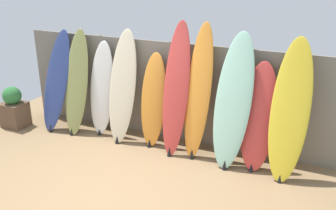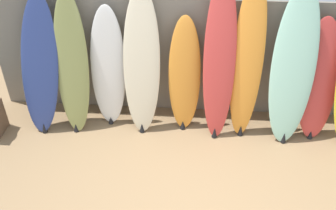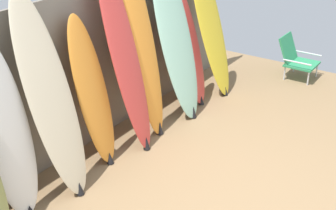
# 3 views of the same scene
# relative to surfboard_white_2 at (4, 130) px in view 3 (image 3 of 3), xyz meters

# --- Properties ---
(ground) EXTENTS (7.68, 7.68, 0.00)m
(ground) POSITION_rel_surfboard_white_2_xyz_m (1.28, -1.70, -0.87)
(ground) COLOR #8E704C
(fence_back) EXTENTS (6.08, 0.11, 1.80)m
(fence_back) POSITION_rel_surfboard_white_2_xyz_m (1.28, 0.31, 0.03)
(fence_back) COLOR gray
(fence_back) RESTS_ON ground
(surfboard_white_2) EXTENTS (0.51, 0.43, 1.76)m
(surfboard_white_2) POSITION_rel_surfboard_white_2_xyz_m (0.00, 0.00, 0.00)
(surfboard_white_2) COLOR white
(surfboard_white_2) RESTS_ON ground
(surfboard_cream_3) EXTENTS (0.53, 0.65, 2.01)m
(surfboard_cream_3) POSITION_rel_surfboard_white_2_xyz_m (0.50, -0.07, 0.12)
(surfboard_cream_3) COLOR beige
(surfboard_cream_3) RESTS_ON ground
(surfboard_orange_4) EXTENTS (0.49, 0.48, 1.65)m
(surfboard_orange_4) POSITION_rel_surfboard_white_2_xyz_m (1.09, -0.04, -0.06)
(surfboard_orange_4) COLOR orange
(surfboard_orange_4) RESTS_ON ground
(surfboard_red_5) EXTENTS (0.46, 0.66, 2.22)m
(surfboard_red_5) POSITION_rel_surfboard_white_2_xyz_m (1.56, -0.11, 0.23)
(surfboard_red_5) COLOR #D13D38
(surfboard_red_5) RESTS_ON ground
(surfboard_orange_6) EXTENTS (0.46, 0.60, 2.22)m
(surfboard_orange_6) POSITION_rel_surfboard_white_2_xyz_m (1.93, -0.07, 0.23)
(surfboard_orange_6) COLOR orange
(surfboard_orange_6) RESTS_ON ground
(surfboard_seafoam_7) EXTENTS (0.63, 0.73, 2.12)m
(surfboard_seafoam_7) POSITION_rel_surfboard_white_2_xyz_m (2.53, -0.14, 0.18)
(surfboard_seafoam_7) COLOR #9ED6BC
(surfboard_seafoam_7) RESTS_ON ground
(surfboard_red_8) EXTENTS (0.58, 0.58, 1.69)m
(surfboard_red_8) POSITION_rel_surfboard_white_2_xyz_m (2.93, -0.08, -0.04)
(surfboard_red_8) COLOR #D13D38
(surfboard_red_8) RESTS_ON ground
(surfboard_yellow_9) EXTENTS (0.56, 0.71, 2.10)m
(surfboard_yellow_9) POSITION_rel_surfboard_white_2_xyz_m (3.39, -0.15, 0.17)
(surfboard_yellow_9) COLOR yellow
(surfboard_yellow_9) RESTS_ON ground
(beach_chair) EXTENTS (0.50, 0.56, 0.65)m
(beach_chair) POSITION_rel_surfboard_white_2_xyz_m (4.61, -1.02, -0.55)
(beach_chair) COLOR silver
(beach_chair) RESTS_ON ground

